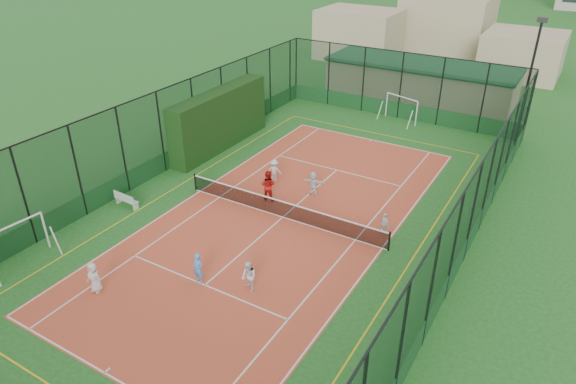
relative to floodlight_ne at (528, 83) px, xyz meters
name	(u,v)px	position (x,y,z in m)	size (l,w,h in m)	color
ground	(283,217)	(-8.60, -16.60, -4.12)	(300.00, 300.00, 0.00)	#23561D
court_slab	(283,217)	(-8.60, -16.60, -4.12)	(11.17, 23.97, 0.01)	#B64328
tennis_net	(283,209)	(-8.60, -16.60, -3.59)	(11.67, 0.12, 1.06)	black
perimeter_fence	(283,174)	(-8.60, -16.60, -1.62)	(18.12, 34.12, 5.00)	black
floodlight_ne	(528,83)	(0.00, 0.00, 0.00)	(0.60, 0.26, 8.25)	black
clubhouse	(420,81)	(-8.60, 5.40, -2.55)	(15.20, 7.20, 3.15)	tan
hedge_left	(220,119)	(-16.90, -10.89, -2.21)	(1.32, 8.78, 3.84)	black
white_bench	(127,199)	(-16.40, -19.89, -3.70)	(1.53, 0.42, 0.86)	white
futsal_goal_near	(16,244)	(-16.86, -25.95, -3.17)	(0.86, 2.96, 1.91)	white
futsal_goal_far	(401,109)	(-8.18, -0.16, -3.20)	(2.88, 0.84, 1.86)	white
child_near_left	(94,278)	(-12.26, -25.60, -3.43)	(0.67, 0.44, 1.38)	silver
child_near_mid	(198,269)	(-8.92, -22.98, -3.38)	(0.53, 0.35, 1.47)	#5295EA
child_near_right	(249,277)	(-6.78, -22.31, -3.41)	(0.69, 0.54, 1.42)	white
child_far_left	(274,170)	(-11.15, -13.33, -3.44)	(0.87, 0.50, 1.34)	silver
child_far_right	(384,224)	(-3.52, -15.40, -3.53)	(0.69, 0.29, 1.17)	white
child_far_back	(313,183)	(-8.42, -13.61, -3.43)	(1.28, 0.41, 1.38)	white
coach	(268,185)	(-10.27, -15.40, -3.25)	(0.84, 0.66, 1.74)	#B41713
tennis_balls	(284,200)	(-9.44, -15.08, -4.08)	(6.32, 1.29, 0.07)	#CCE033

